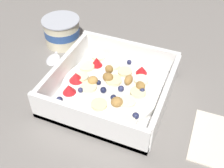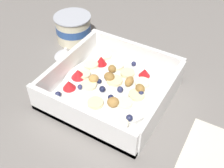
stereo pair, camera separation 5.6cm
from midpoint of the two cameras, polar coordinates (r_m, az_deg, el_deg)
ground_plane at (r=0.59m, az=-2.37°, el=-1.23°), size 2.40×2.40×0.00m
fruit_bowl at (r=0.57m, az=-2.95°, el=-0.86°), size 0.23×0.23×0.06m
spoon at (r=0.71m, az=-13.77°, el=6.39°), size 0.07×0.17×0.01m
yogurt_cup at (r=0.72m, az=-12.51°, el=10.49°), size 0.09×0.09×0.07m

